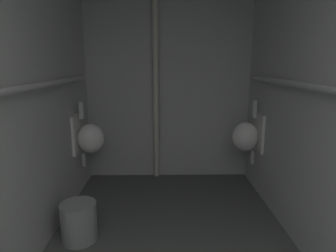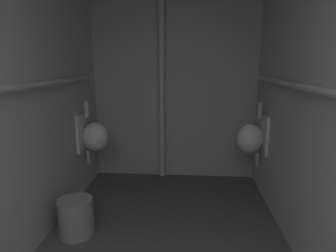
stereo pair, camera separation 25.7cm
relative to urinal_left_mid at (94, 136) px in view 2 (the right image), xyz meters
The scene contains 6 objects.
wall_back 1.23m from the urinal_left_mid, 33.59° to the left, with size 2.23×0.06×2.53m, color #B6B9B6.
urinal_left_mid is the anchor object (origin of this frame).
urinal_right_mid 1.82m from the urinal_left_mid, ahead, with size 0.32×0.30×0.76m.
supply_pipe_right 2.49m from the urinal_left_mid, 37.53° to the right, with size 0.06×3.50×0.06m.
standpipe_back_wall 1.07m from the urinal_left_mid, 33.33° to the left, with size 0.07×0.07×2.48m, color beige.
waste_bin 1.04m from the urinal_left_mid, 82.90° to the right, with size 0.31×0.31×0.34m, color gray.
Camera 2 is at (0.20, 0.34, 1.51)m, focal length 30.81 mm.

